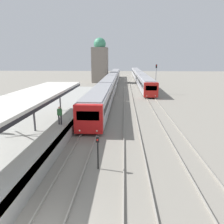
{
  "coord_description": "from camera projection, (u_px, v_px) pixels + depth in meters",
  "views": [
    {
      "loc": [
        3.13,
        -6.62,
        6.75
      ],
      "look_at": [
        1.94,
        14.58,
        1.58
      ],
      "focal_mm": 35.0,
      "sensor_mm": 36.0,
      "label": 1
    }
  ],
  "objects": [
    {
      "name": "signal_post_near",
      "position": [
        98.0,
        149.0,
        13.48
      ],
      "size": [
        0.2,
        0.21,
        2.15
      ],
      "color": "black",
      "rests_on": "ground_plane"
    },
    {
      "name": "person_on_platform",
      "position": [
        60.0,
        114.0,
        19.75
      ],
      "size": [
        0.4,
        0.22,
        1.66
      ],
      "color": "#2D2D33",
      "rests_on": "station_platform"
    },
    {
      "name": "distant_domed_building",
      "position": [
        100.0,
        62.0,
        63.78
      ],
      "size": [
        4.54,
        4.54,
        12.68
      ],
      "color": "slate",
      "rests_on": "ground_plane"
    },
    {
      "name": "train_far",
      "position": [
        139.0,
        76.0,
        68.61
      ],
      "size": [
        2.49,
        64.47,
        2.92
      ],
      "color": "red",
      "rests_on": "ground_plane"
    },
    {
      "name": "signal_mast_far",
      "position": [
        156.0,
        76.0,
        42.8
      ],
      "size": [
        0.28,
        0.29,
        5.72
      ],
      "color": "gray",
      "rests_on": "ground_plane"
    },
    {
      "name": "platform_canopy",
      "position": [
        33.0,
        95.0,
        17.47
      ],
      "size": [
        4.0,
        18.55,
        3.11
      ],
      "color": "beige",
      "rests_on": "station_platform"
    },
    {
      "name": "train_near",
      "position": [
        111.0,
        81.0,
        52.39
      ],
      "size": [
        2.59,
        68.72,
        2.99
      ],
      "color": "red",
      "rests_on": "ground_plane"
    }
  ]
}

